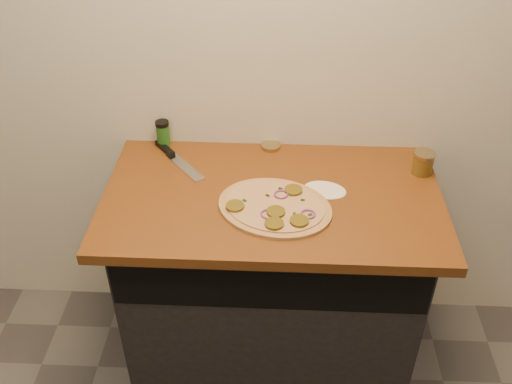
# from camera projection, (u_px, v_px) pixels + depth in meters

# --- Properties ---
(cabinet) EXTENTS (1.10, 0.60, 0.86)m
(cabinet) POSITION_uv_depth(u_px,v_px,m) (271.00, 281.00, 2.33)
(cabinet) COLOR black
(cabinet) RESTS_ON ground
(countertop) EXTENTS (1.20, 0.70, 0.04)m
(countertop) POSITION_uv_depth(u_px,v_px,m) (272.00, 198.00, 2.03)
(countertop) COLOR brown
(countertop) RESTS_ON cabinet
(pizza) EXTENTS (0.49, 0.49, 0.03)m
(pizza) POSITION_uv_depth(u_px,v_px,m) (275.00, 207.00, 1.94)
(pizza) COLOR tan
(pizza) RESTS_ON countertop
(chefs_knife) EXTENTS (0.23, 0.27, 0.02)m
(chefs_knife) POSITION_uv_depth(u_px,v_px,m) (174.00, 157.00, 2.20)
(chefs_knife) COLOR #B7BAC1
(chefs_knife) RESTS_ON countertop
(mason_jar_lid) EXTENTS (0.10, 0.10, 0.02)m
(mason_jar_lid) POSITION_uv_depth(u_px,v_px,m) (271.00, 146.00, 2.25)
(mason_jar_lid) COLOR tan
(mason_jar_lid) RESTS_ON countertop
(salsa_jar) EXTENTS (0.08, 0.08, 0.09)m
(salsa_jar) POSITION_uv_depth(u_px,v_px,m) (423.00, 162.00, 2.10)
(salsa_jar) COLOR #9D200F
(salsa_jar) RESTS_ON countertop
(spice_shaker) EXTENTS (0.05, 0.05, 0.11)m
(spice_shaker) POSITION_uv_depth(u_px,v_px,m) (163.00, 133.00, 2.24)
(spice_shaker) COLOR #235F1E
(spice_shaker) RESTS_ON countertop
(flour_spill) EXTENTS (0.18, 0.18, 0.00)m
(flour_spill) POSITION_uv_depth(u_px,v_px,m) (325.00, 190.00, 2.03)
(flour_spill) COLOR white
(flour_spill) RESTS_ON countertop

